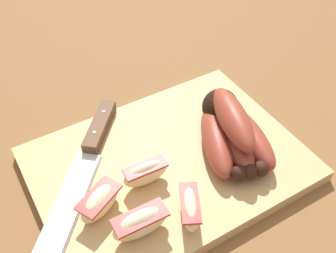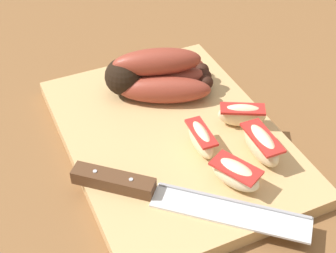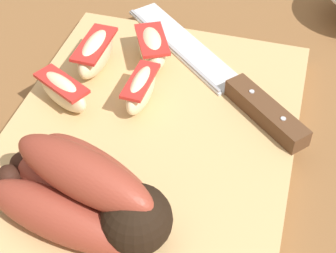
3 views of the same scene
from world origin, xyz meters
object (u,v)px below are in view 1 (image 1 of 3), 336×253
Objects in this scene: banana_bunch at (231,130)px; apple_wedge_middle at (100,202)px; apple_wedge_near at (141,223)px; apple_wedge_far at (190,207)px; chefs_knife at (90,151)px; apple_wedge_extra at (144,172)px.

banana_bunch is 0.21m from apple_wedge_middle.
apple_wedge_middle is (-0.03, 0.05, -0.00)m from apple_wedge_near.
apple_wedge_near is at bearing 171.01° from apple_wedge_far.
banana_bunch is 2.18× the size of apple_wedge_near.
apple_wedge_near reaches higher than chefs_knife.
apple_wedge_extra reaches higher than apple_wedge_middle.
apple_wedge_far is 0.08m from apple_wedge_extra.
apple_wedge_near reaches higher than apple_wedge_far.
banana_bunch is 0.14m from apple_wedge_extra.
apple_wedge_extra reaches higher than apple_wedge_far.
apple_wedge_extra is (0.04, 0.07, -0.00)m from apple_wedge_near.
apple_wedge_far is at bearing -147.97° from banana_bunch.
apple_wedge_extra is (-0.02, 0.08, 0.00)m from apple_wedge_far.
chefs_knife is 3.34× the size of apple_wedge_middle.
chefs_knife is 0.15m from apple_wedge_near.
apple_wedge_extra is (0.04, -0.08, 0.01)m from chefs_knife.
apple_wedge_near is at bearing -121.73° from apple_wedge_extra.
banana_bunch is at bearing 32.03° from apple_wedge_far.
apple_wedge_near is (-0.18, -0.06, -0.01)m from banana_bunch.
apple_wedge_near is at bearing -61.80° from apple_wedge_middle.
apple_wedge_middle reaches higher than chefs_knife.
chefs_knife is 3.65× the size of apple_wedge_extra.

